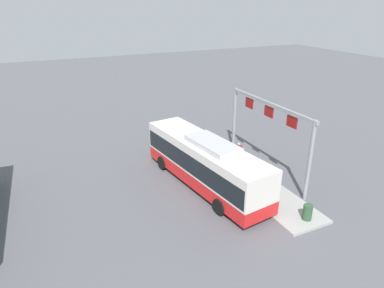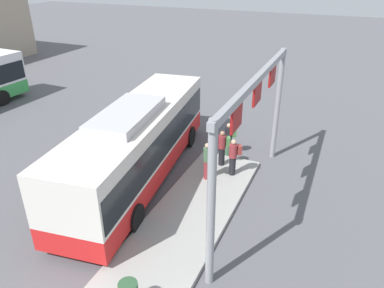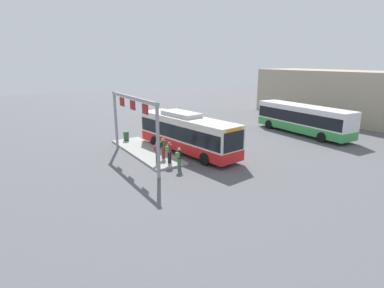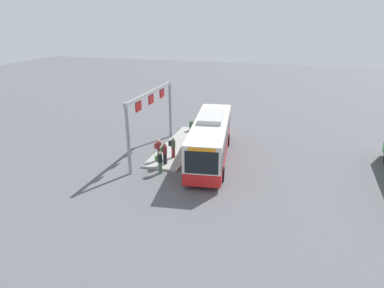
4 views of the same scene
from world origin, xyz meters
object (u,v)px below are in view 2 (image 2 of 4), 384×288
(person_boarding, at_px, (223,147))
(person_waiting_mid, at_px, (234,156))
(person_waiting_near, at_px, (208,160))
(bus_main, at_px, (138,140))
(person_waiting_far, at_px, (229,138))

(person_boarding, bearing_deg, person_waiting_mid, 114.62)
(person_waiting_near, xyz_separation_m, person_waiting_mid, (0.76, -0.88, 0.00))
(bus_main, relative_size, person_waiting_mid, 6.67)
(person_boarding, bearing_deg, person_waiting_near, 58.55)
(bus_main, xyz_separation_m, person_boarding, (2.25, -2.97, -0.76))
(person_waiting_mid, bearing_deg, person_boarding, -73.16)
(person_waiting_far, bearing_deg, person_waiting_near, 56.62)
(person_boarding, xyz_separation_m, person_waiting_far, (1.29, 0.12, -0.16))
(person_boarding, height_order, person_waiting_far, person_boarding)
(person_boarding, distance_m, person_waiting_near, 1.39)
(bus_main, relative_size, person_waiting_near, 6.67)
(person_waiting_near, distance_m, person_waiting_far, 2.67)
(person_boarding, xyz_separation_m, person_waiting_near, (-1.38, 0.17, 0.00))
(person_waiting_near, xyz_separation_m, person_waiting_far, (2.66, -0.05, -0.16))
(person_boarding, relative_size, person_waiting_far, 1.00)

